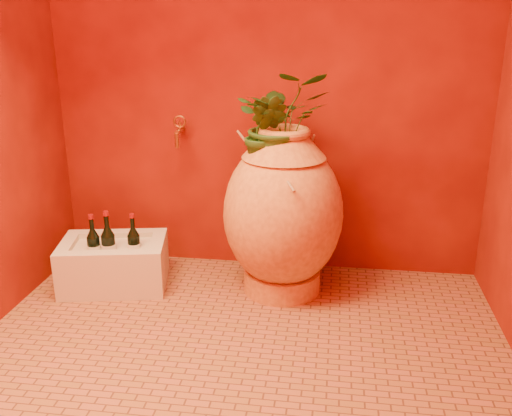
% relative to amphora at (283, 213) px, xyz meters
% --- Properties ---
extents(floor, '(2.50, 2.50, 0.00)m').
position_rel_amphora_xyz_m(floor, '(-0.13, -0.65, -0.46)').
color(floor, brown).
rests_on(floor, ground).
extents(wall_back, '(2.50, 0.02, 2.50)m').
position_rel_amphora_xyz_m(wall_back, '(-0.13, 0.35, 0.79)').
color(wall_back, '#5D0D05').
rests_on(wall_back, ground).
extents(amphora, '(0.76, 0.76, 0.92)m').
position_rel_amphora_xyz_m(amphora, '(0.00, 0.00, 0.00)').
color(amphora, gold).
rests_on(amphora, floor).
extents(stone_basin, '(0.64, 0.50, 0.27)m').
position_rel_amphora_xyz_m(stone_basin, '(-0.95, -0.08, -0.33)').
color(stone_basin, beige).
rests_on(stone_basin, floor).
extents(wine_bottle_a, '(0.08, 0.08, 0.32)m').
position_rel_amphora_xyz_m(wine_bottle_a, '(-0.95, -0.14, -0.20)').
color(wine_bottle_a, black).
rests_on(wine_bottle_a, stone_basin).
extents(wine_bottle_b, '(0.07, 0.07, 0.30)m').
position_rel_amphora_xyz_m(wine_bottle_b, '(-1.03, -0.14, -0.21)').
color(wine_bottle_b, black).
rests_on(wine_bottle_b, stone_basin).
extents(wine_bottle_c, '(0.07, 0.07, 0.29)m').
position_rel_amphora_xyz_m(wine_bottle_c, '(-0.82, -0.08, -0.21)').
color(wine_bottle_c, black).
rests_on(wine_bottle_c, stone_basin).
extents(wall_tap, '(0.08, 0.16, 0.17)m').
position_rel_amphora_xyz_m(wall_tap, '(-0.63, 0.26, 0.39)').
color(wall_tap, '#9E6B24').
rests_on(wall_tap, wall_back).
extents(plant_main, '(0.57, 0.52, 0.53)m').
position_rel_amphora_xyz_m(plant_main, '(-0.02, 0.02, 0.49)').
color(plant_main, '#224A1A').
rests_on(plant_main, amphora).
extents(plant_side, '(0.26, 0.23, 0.40)m').
position_rel_amphora_xyz_m(plant_side, '(-0.09, -0.05, 0.44)').
color(plant_side, '#224A1A').
rests_on(plant_side, amphora).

